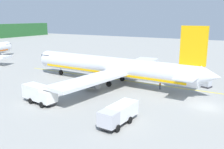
{
  "coord_description": "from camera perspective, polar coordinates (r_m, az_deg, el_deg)",
  "views": [
    {
      "loc": [
        -37.78,
        -5.03,
        13.22
      ],
      "look_at": [
        2.4,
        17.73,
        2.51
      ],
      "focal_mm": 39.64,
      "sensor_mm": 36.0,
      "label": 1
    }
  ],
  "objects": [
    {
      "name": "cargo_container_near",
      "position": [
        50.93,
        20.98,
        -1.78
      ],
      "size": [
        2.08,
        2.08,
        1.99
      ],
      "color": "#333338",
      "rests_on": "ground"
    },
    {
      "name": "crew_loader_left",
      "position": [
        47.18,
        11.05,
        -2.15
      ],
      "size": [
        0.63,
        0.28,
        1.76
      ],
      "color": "#191E33",
      "rests_on": "ground"
    },
    {
      "name": "service_truck_baggage",
      "position": [
        31.47,
        1.56,
        -8.95
      ],
      "size": [
        6.58,
        2.76,
        2.45
      ],
      "color": "silver",
      "rests_on": "ground"
    },
    {
      "name": "airliner_foreground",
      "position": [
        50.1,
        -0.02,
        1.74
      ],
      "size": [
        34.65,
        41.72,
        11.9
      ],
      "color": "silver",
      "rests_on": "ground"
    },
    {
      "name": "ground",
      "position": [
        66.46,
        -24.47,
        0.3
      ],
      "size": [
        240.0,
        320.0,
        0.2
      ],
      "primitive_type": "cube",
      "color": "#999993"
    },
    {
      "name": "crew_marshaller",
      "position": [
        53.06,
        16.24,
        -0.81
      ],
      "size": [
        0.63,
        0.26,
        1.67
      ],
      "color": "#191E33",
      "rests_on": "ground"
    },
    {
      "name": "service_truck_fuel",
      "position": [
        40.49,
        -16.47,
        -4.23
      ],
      "size": [
        3.18,
        6.58,
        2.81
      ],
      "color": "white",
      "rests_on": "ground"
    },
    {
      "name": "apron_guide_line",
      "position": [
        51.78,
        6.04,
        -1.81
      ],
      "size": [
        0.3,
        60.0,
        0.01
      ],
      "primitive_type": "cube",
      "color": "yellow",
      "rests_on": "ground"
    }
  ]
}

